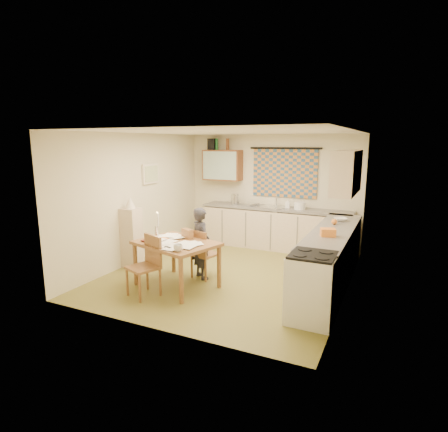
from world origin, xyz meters
The scene contains 44 objects.
floor centered at (0.00, 0.00, -0.01)m, with size 4.00×4.50×0.02m, color olive.
ceiling centered at (0.00, 0.00, 2.51)m, with size 4.00×4.50×0.02m, color white.
wall_back centered at (0.00, 2.26, 1.25)m, with size 4.00×0.02×2.50m, color beige.
wall_front centered at (0.00, -2.26, 1.25)m, with size 4.00×0.02×2.50m, color beige.
wall_left centered at (-2.01, 0.00, 1.25)m, with size 0.02×4.50×2.50m, color beige.
wall_right centered at (2.01, 0.00, 1.25)m, with size 0.02×4.50×2.50m, color beige.
window_blind centered at (0.30, 2.22, 1.65)m, with size 1.45×0.03×1.05m, color #2E5477.
curtain_rod centered at (0.30, 2.20, 2.20)m, with size 0.04×0.04×1.60m, color black.
wall_cabinet centered at (-1.15, 2.08, 1.80)m, with size 0.90×0.34×0.70m, color brown.
wall_cabinet_glass centered at (-1.15, 1.91, 1.80)m, with size 0.84×0.02×0.64m, color #99B2A5.
upper_cabinet_right centered at (1.83, 0.55, 1.85)m, with size 0.34×1.30×0.70m, color #C8AF92.
framed_print centered at (-1.97, 0.40, 1.70)m, with size 0.04×0.50×0.40m, color #EDE1C7.
print_canvas centered at (-1.95, 0.40, 1.70)m, with size 0.01×0.42×0.32m, color silver.
counter_back centered at (0.20, 1.95, 0.45)m, with size 3.30×0.62×0.92m.
counter_right centered at (1.70, 0.34, 0.45)m, with size 0.62×2.95×0.92m.
stove centered at (1.70, -1.18, 0.46)m, with size 0.60×0.60×0.93m.
sink centered at (0.13, 1.95, 0.88)m, with size 0.55×0.45×0.10m, color silver.
tap centered at (0.16, 2.13, 1.06)m, with size 0.03×0.03×0.28m, color silver.
dish_rack centered at (-0.42, 1.95, 0.95)m, with size 0.35×0.30×0.06m, color silver.
kettle centered at (-0.77, 1.95, 1.04)m, with size 0.18×0.18×0.24m, color silver.
mixing_bowl centered at (0.74, 1.95, 1.00)m, with size 0.24×0.24×0.16m, color white.
soap_bottle centered at (0.46, 2.00, 1.02)m, with size 0.10×0.10×0.21m, color white.
bowl centered at (1.70, 1.09, 0.95)m, with size 0.31×0.31×0.06m, color white.
orange_bag centered at (1.70, -0.15, 0.98)m, with size 0.22×0.16×0.12m, color orange.
fruit_orange centered at (1.65, 0.74, 0.97)m, with size 0.10×0.10×0.10m, color orange.
speaker centered at (-1.43, 2.08, 2.28)m, with size 0.16×0.20×0.26m, color black.
bottle_green centered at (-1.30, 2.08, 2.28)m, with size 0.07×0.07×0.26m, color #195926.
bottle_brown centered at (-1.02, 2.08, 2.28)m, with size 0.07×0.07×0.26m, color brown.
dining_table centered at (-0.55, -0.90, 0.38)m, with size 1.45×1.25×0.75m.
chair_far centered at (-0.34, -0.35, 0.27)m, with size 0.48×0.48×0.86m.
chair_near centered at (-0.80, -1.44, 0.29)m, with size 0.54×0.54×0.93m.
person centered at (-0.38, -0.38, 0.62)m, with size 0.54×0.50×1.24m, color black.
shelf_stand centered at (-1.84, -0.44, 0.57)m, with size 0.32×0.30×1.13m, color #C8AF92.
lampshade centered at (-1.84, -0.44, 1.24)m, with size 0.20×0.20×0.22m, color #EDE1C7.
letter_rack centered at (-0.51, -0.62, 0.83)m, with size 0.22×0.10×0.16m, color brown.
mug centered at (-0.24, -1.34, 0.80)m, with size 0.19×0.19×0.11m, color white.
magazine centered at (-1.07, -1.01, 0.76)m, with size 0.23×0.28×0.02m, color maroon.
book centered at (-0.94, -0.86, 0.76)m, with size 0.22×0.26×0.02m, color orange.
orange_box centered at (-0.93, -1.10, 0.77)m, with size 0.12×0.08×0.04m, color orange.
eyeglasses centered at (-0.48, -1.25, 0.76)m, with size 0.13×0.04×0.02m, color black.
candle_holder centered at (-1.05, -0.74, 0.84)m, with size 0.06×0.06×0.18m, color silver.
candle centered at (-1.04, -0.70, 1.04)m, with size 0.02×0.02×0.22m, color white.
candle_flame centered at (-1.04, -0.71, 1.16)m, with size 0.02×0.02×0.02m, color #FFCC66.
papers centered at (-0.53, -0.94, 0.76)m, with size 1.03×0.95×0.02m.
Camera 1 is at (2.64, -5.84, 2.34)m, focal length 30.00 mm.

